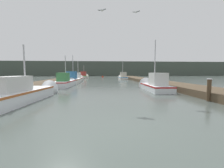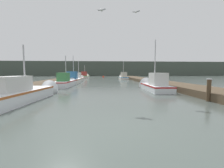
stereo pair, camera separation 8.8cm
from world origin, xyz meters
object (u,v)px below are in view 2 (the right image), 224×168
Objects in this scene: fishing_boat_4 at (79,78)px; mooring_piling_2 at (209,90)px; fishing_boat_3 at (74,80)px; seagull_lead at (136,12)px; fishing_boat_6 at (85,76)px; fishing_boat_0 at (27,92)px; channel_buoy at (103,77)px; mooring_piling_0 at (71,77)px; mooring_piling_1 at (83,75)px; seagull_1 at (101,10)px; fishing_boat_1 at (154,85)px; fishing_boat_5 at (123,77)px; fishing_boat_2 at (67,82)px.

mooring_piling_2 is (9.68, -19.06, 0.17)m from fishing_boat_4.
fishing_boat_3 is 13.42m from seagull_lead.
fishing_boat_6 is (-0.12, 15.35, 0.01)m from fishing_boat_3.
fishing_boat_0 reaches higher than channel_buoy.
mooring_piling_0 is at bearing 121.57° from mooring_piling_2.
seagull_1 reaches higher than mooring_piling_1.
mooring_piling_1 is 36.25m from mooring_piling_2.
channel_buoy is (5.57, 17.09, -0.57)m from mooring_piling_0.
mooring_piling_0 is at bearing 148.95° from seagull_lead.
fishing_boat_6 reaches higher than fishing_boat_0.
seagull_1 is (5.22, -32.07, 4.84)m from mooring_piling_1.
seagull_lead is at bearing -138.51° from fishing_boat_1.
channel_buoy is (-3.99, 29.38, -0.29)m from fishing_boat_1.
seagull_1 reaches higher than mooring_piling_0.
fishing_boat_1 is 15.57m from mooring_piling_0.
fishing_boat_3 is at bearing 124.64° from mooring_piling_2.
mooring_piling_1 is at bearing 106.71° from fishing_boat_6.
fishing_boat_4 is 4.66× the size of mooring_piling_2.
fishing_boat_4 is 1.95m from mooring_piling_0.
fishing_boat_5 reaches higher than mooring_piling_1.
seagull_1 reaches higher than fishing_boat_5.
fishing_boat_3 is 5.13m from fishing_boat_4.
mooring_piling_1 reaches higher than mooring_piling_2.
fishing_boat_1 is 1.09× the size of fishing_boat_5.
fishing_boat_3 is (0.28, 12.89, 0.03)m from fishing_boat_0.
fishing_boat_1 reaches higher than fishing_boat_3.
fishing_boat_1 reaches higher than mooring_piling_1.
fishing_boat_0 is at bearing -90.41° from fishing_boat_4.
seagull_1 is (-4.56, -2.67, 5.11)m from fishing_boat_1.
mooring_piling_1 is 32.46m from seagull_lead.
mooring_piling_0 is 16.49m from seagull_1.
mooring_piling_1 is (-1.03, 33.52, 0.27)m from fishing_boat_0.
fishing_boat_3 is at bearing -72.66° from mooring_piling_0.
fishing_boat_4 reaches higher than mooring_piling_0.
seagull_lead reaches higher than fishing_boat_3.
mooring_piling_1 is (-9.78, 10.97, 0.26)m from fishing_boat_5.
seagull_lead is at bearing -67.22° from fishing_boat_4.
channel_buoy is at bearing 87.71° from fishing_boat_0.
fishing_boat_1 is 7.35m from seagull_1.
fishing_boat_1 is at bearing -66.47° from fishing_boat_6.
seagull_lead is 2.70m from seagull_1.
fishing_boat_3 is at bearing -130.49° from fishing_boat_5.
seagull_lead is at bearing -76.07° from mooring_piling_1.
fishing_boat_2 is at bearing -100.07° from channel_buoy.
fishing_boat_3 is 16.93m from mooring_piling_2.
fishing_boat_2 is 1.28× the size of fishing_boat_5.
fishing_boat_4 is 5.38× the size of channel_buoy.
seagull_lead reaches higher than channel_buoy.
fishing_boat_1 is 1.14× the size of fishing_boat_6.
fishing_boat_2 is at bearing -86.95° from mooring_piling_1.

